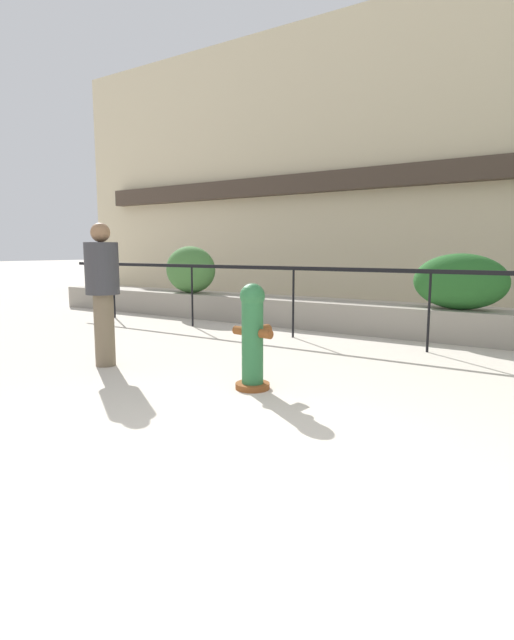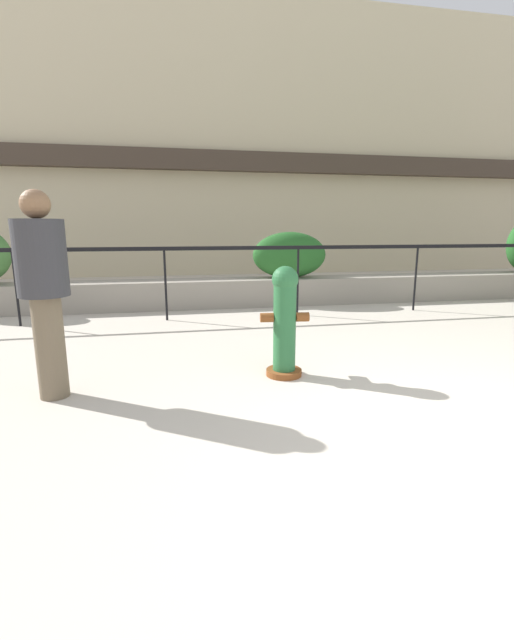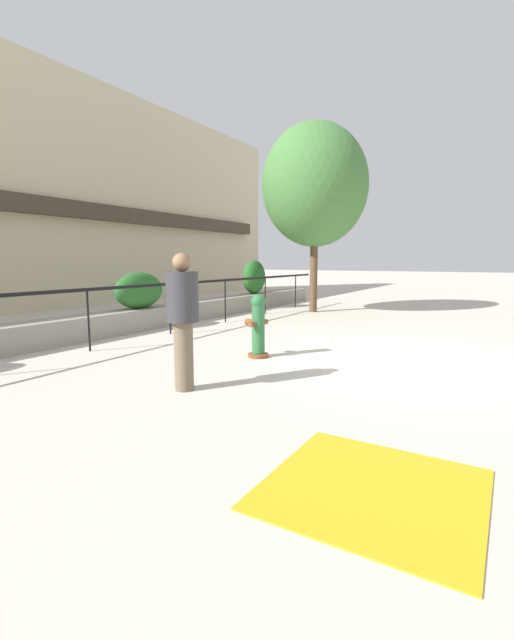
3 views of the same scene
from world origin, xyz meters
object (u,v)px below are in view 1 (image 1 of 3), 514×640
at_px(hedge_bush_1, 460,282).
at_px(fire_hydrant, 253,336).
at_px(hedge_bush_0, 190,270).
at_px(pedestrian, 103,285).

bearing_deg(hedge_bush_1, fire_hydrant, -106.09).
relative_size(hedge_bush_1, fire_hydrant, 1.31).
xyz_separation_m(hedge_bush_0, hedge_bush_1, (5.44, 0.00, -0.06)).
height_order(hedge_bush_0, hedge_bush_1, hedge_bush_0).
bearing_deg(fire_hydrant, hedge_bush_1, 73.91).
height_order(hedge_bush_0, fire_hydrant, hedge_bush_0).
bearing_deg(hedge_bush_1, hedge_bush_0, 180.00).
xyz_separation_m(hedge_bush_1, pedestrian, (-3.23, -4.12, 0.06)).
bearing_deg(pedestrian, hedge_bush_0, 118.21).
bearing_deg(pedestrian, fire_hydrant, 4.04).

